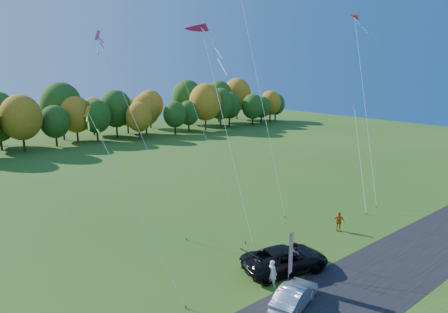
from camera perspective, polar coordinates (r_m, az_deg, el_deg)
ground at (r=27.45m, az=8.33°, el=-16.59°), size 160.00×160.00×0.00m
asphalt_strip at (r=25.35m, az=15.43°, el=-19.61°), size 90.00×6.00×0.01m
tree_line at (r=74.34m, az=-24.76°, el=1.08°), size 116.00×12.00×10.00m
black_suv at (r=27.82m, az=8.77°, el=-14.27°), size 6.46×4.30×1.65m
silver_sedan at (r=24.35m, az=10.03°, el=-18.96°), size 4.24×2.56×1.32m
person_tailgate_a at (r=25.94m, az=6.93°, el=-16.21°), size 0.49×0.68×1.74m
person_tailgate_b at (r=28.05m, az=10.01°, el=-13.80°), size 0.83×1.01×1.90m
person_east at (r=34.93m, az=16.05°, el=-8.90°), size 0.88×1.03×1.66m
feather_flag at (r=25.50m, az=9.50°, el=-13.38°), size 0.48×0.19×3.67m
kite_delta_blue at (r=31.22m, az=-6.48°, el=12.62°), size 6.36×11.24×27.81m
kite_parafoil_orange at (r=39.49m, az=4.79°, el=11.02°), size 4.88×11.60×24.82m
kite_delta_red at (r=28.93m, az=0.41°, el=3.48°), size 3.18×9.78×17.82m
kite_parafoil_rainbow at (r=44.18m, az=19.49°, el=6.98°), size 7.15×8.08×19.44m
kite_diamond_yellow at (r=24.13m, az=-12.69°, el=-6.68°), size 2.72×7.59×11.35m
kite_diamond_pink at (r=31.87m, az=-11.63°, el=2.70°), size 4.09×7.22×16.49m
kite_diamond_blue_low at (r=41.88m, az=18.82°, el=0.06°), size 5.86×5.95×9.84m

